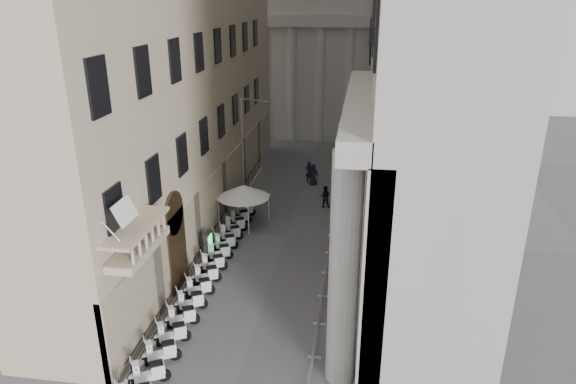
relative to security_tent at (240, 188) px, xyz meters
name	(u,v)px	position (x,y,z in m)	size (l,w,h in m)	color
iron_fence	(220,239)	(-0.70, -3.18, -2.43)	(0.30, 28.00, 1.40)	black
blue_awning	(352,201)	(7.75, 4.82, -2.43)	(1.60, 3.00, 3.00)	navy
flag	(145,373)	(-0.40, -16.18, -2.43)	(1.00, 1.40, 8.20)	#9E0C11
scooter_1	(151,384)	(0.10, -16.76, -2.43)	(0.56, 1.40, 1.50)	white
scooter_2	(163,363)	(0.10, -15.42, -2.43)	(0.56, 1.40, 1.50)	white
scooter_3	(173,343)	(0.10, -14.08, -2.43)	(0.56, 1.40, 1.50)	white
scooter_4	(183,326)	(0.10, -12.75, -2.43)	(0.56, 1.40, 1.50)	white
scooter_5	(192,311)	(0.10, -11.41, -2.43)	(0.56, 1.40, 1.50)	white
scooter_6	(200,296)	(0.10, -10.07, -2.43)	(0.56, 1.40, 1.50)	white
scooter_7	(207,283)	(0.10, -8.73, -2.43)	(0.56, 1.40, 1.50)	white
scooter_8	(214,271)	(0.10, -7.39, -2.43)	(0.56, 1.40, 1.50)	white
scooter_9	(220,260)	(0.10, -6.05, -2.43)	(0.56, 1.40, 1.50)	white
scooter_10	(226,250)	(0.10, -4.71, -2.43)	(0.56, 1.40, 1.50)	white
scooter_11	(231,241)	(0.10, -3.37, -2.43)	(0.56, 1.40, 1.50)	white
scooter_12	(236,232)	(0.10, -2.03, -2.43)	(0.56, 1.40, 1.50)	white
scooter_13	(240,224)	(0.10, -0.69, -2.43)	(0.56, 1.40, 1.50)	white
scooter_14	(244,216)	(0.10, 0.65, -2.43)	(0.56, 1.40, 1.50)	white
barrier_0	(312,377)	(6.69, -15.37, -2.43)	(0.60, 2.40, 1.10)	#B3B6BB
barrier_1	(317,340)	(6.69, -12.87, -2.43)	(0.60, 2.40, 1.10)	#B3B6BB
barrier_2	(322,310)	(6.69, -10.37, -2.43)	(0.60, 2.40, 1.10)	#B3B6BB
barrier_3	(325,284)	(6.69, -7.87, -2.43)	(0.60, 2.40, 1.10)	#B3B6BB
barrier_4	(329,263)	(6.69, -5.37, -2.43)	(0.60, 2.40, 1.10)	#B3B6BB
barrier_5	(331,244)	(6.69, -2.87, -2.43)	(0.60, 2.40, 1.10)	#B3B6BB
barrier_6	(334,228)	(6.69, -0.37, -2.43)	(0.60, 2.40, 1.10)	#B3B6BB
barrier_7	(336,214)	(6.69, 2.13, -2.43)	(0.60, 2.40, 1.10)	#B3B6BB
barrier_8	(338,201)	(6.69, 4.63, -2.43)	(0.60, 2.40, 1.10)	#B3B6BB
security_tent	(240,188)	(0.00, 0.00, 0.00)	(3.58, 3.58, 2.91)	white
street_lamp	(246,142)	(-0.31, 3.58, 2.39)	(2.46, 1.24, 8.10)	#979AA0
info_kiosk	(208,246)	(-0.59, -5.98, -1.50)	(0.31, 0.88, 1.84)	black
pedestrian_a	(309,172)	(3.99, 8.49, -1.48)	(0.69, 0.45, 1.89)	black
pedestrian_b	(325,196)	(5.75, 3.30, -1.58)	(0.83, 0.65, 1.71)	black
pedestrian_c	(313,175)	(4.40, 8.03, -1.52)	(0.89, 0.58, 1.81)	black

